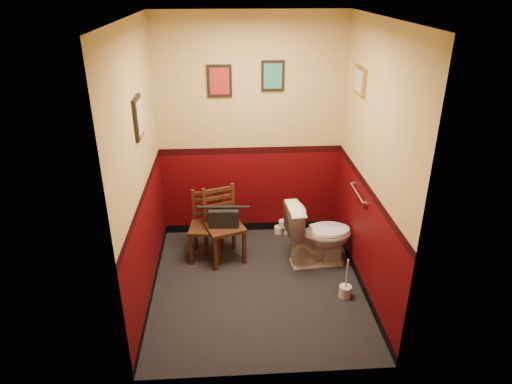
% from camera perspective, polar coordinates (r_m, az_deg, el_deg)
% --- Properties ---
extents(floor, '(2.20, 2.40, 0.00)m').
position_cam_1_polar(floor, '(5.00, 0.19, -11.67)').
color(floor, black).
rests_on(floor, ground).
extents(ceiling, '(2.20, 2.40, 0.00)m').
position_cam_1_polar(ceiling, '(4.00, 0.25, 20.93)').
color(ceiling, silver).
rests_on(ceiling, ground).
extents(wall_back, '(2.20, 0.00, 2.70)m').
position_cam_1_polar(wall_back, '(5.45, -0.66, 7.61)').
color(wall_back, '#480408').
rests_on(wall_back, ground).
extents(wall_front, '(2.20, 0.00, 2.70)m').
position_cam_1_polar(wall_front, '(3.25, 1.67, -5.32)').
color(wall_front, '#480408').
rests_on(wall_front, ground).
extents(wall_left, '(0.00, 2.40, 2.70)m').
position_cam_1_polar(wall_left, '(4.39, -14.27, 2.34)').
color(wall_left, '#480408').
rests_on(wall_left, ground).
extents(wall_right, '(0.00, 2.40, 2.70)m').
position_cam_1_polar(wall_right, '(4.53, 14.26, 3.05)').
color(wall_right, '#480408').
rests_on(wall_right, ground).
extents(grab_bar, '(0.05, 0.56, 0.06)m').
position_cam_1_polar(grab_bar, '(4.89, 12.59, -0.18)').
color(grab_bar, silver).
rests_on(grab_bar, wall_right).
extents(framed_print_back_a, '(0.28, 0.04, 0.36)m').
position_cam_1_polar(framed_print_back_a, '(5.27, -4.59, 13.67)').
color(framed_print_back_a, black).
rests_on(framed_print_back_a, wall_back).
extents(framed_print_back_b, '(0.26, 0.04, 0.34)m').
position_cam_1_polar(framed_print_back_b, '(5.29, 2.11, 14.32)').
color(framed_print_back_b, black).
rests_on(framed_print_back_b, wall_back).
extents(framed_print_left, '(0.04, 0.30, 0.38)m').
position_cam_1_polar(framed_print_left, '(4.32, -14.49, 8.99)').
color(framed_print_left, black).
rests_on(framed_print_left, wall_left).
extents(framed_print_right, '(0.04, 0.34, 0.28)m').
position_cam_1_polar(framed_print_right, '(4.87, 12.85, 13.39)').
color(framed_print_right, olive).
rests_on(framed_print_right, wall_right).
extents(toilet, '(0.79, 0.49, 0.74)m').
position_cam_1_polar(toilet, '(5.22, 7.83, -5.28)').
color(toilet, white).
rests_on(toilet, floor).
extents(toilet_brush, '(0.13, 0.13, 0.45)m').
position_cam_1_polar(toilet_brush, '(4.90, 11.09, -12.00)').
color(toilet_brush, silver).
rests_on(toilet_brush, floor).
extents(chair_left, '(0.41, 0.41, 0.80)m').
position_cam_1_polar(chair_left, '(5.32, -6.18, -4.22)').
color(chair_left, '#452514').
rests_on(chair_left, floor).
extents(chair_right, '(0.51, 0.51, 0.87)m').
position_cam_1_polar(chair_right, '(5.24, -4.12, -4.14)').
color(chair_right, '#452514').
rests_on(chair_right, floor).
extents(handbag, '(0.34, 0.18, 0.24)m').
position_cam_1_polar(handbag, '(5.15, -4.02, -3.12)').
color(handbag, black).
rests_on(handbag, chair_right).
extents(tp_stack, '(0.21, 0.11, 0.19)m').
position_cam_1_polar(tp_stack, '(5.91, 3.34, -4.46)').
color(tp_stack, silver).
rests_on(tp_stack, floor).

